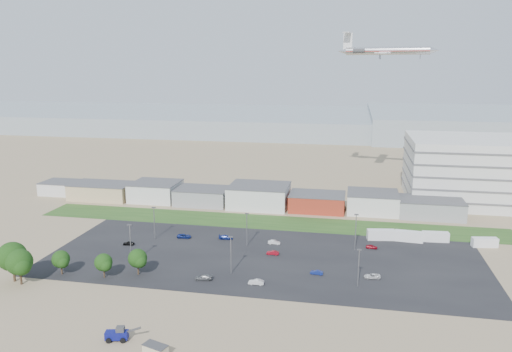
% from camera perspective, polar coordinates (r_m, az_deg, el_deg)
% --- Properties ---
extents(ground, '(700.00, 700.00, 0.00)m').
position_cam_1_polar(ground, '(123.62, -3.17, -12.47)').
color(ground, '#91825C').
rests_on(ground, ground).
extents(parking_lot, '(120.00, 50.00, 0.01)m').
position_cam_1_polar(parking_lot, '(140.59, 0.87, -9.29)').
color(parking_lot, black).
rests_on(parking_lot, ground).
extents(grass_strip, '(160.00, 16.00, 0.02)m').
position_cam_1_polar(grass_strip, '(171.09, 1.14, -5.27)').
color(grass_strip, '#23491B').
rests_on(grass_strip, ground).
extents(hills_backdrop, '(700.00, 200.00, 9.00)m').
position_cam_1_polar(hills_backdrop, '(426.36, 12.74, 5.72)').
color(hills_backdrop, gray).
rests_on(hills_backdrop, ground).
extents(building_row, '(170.00, 20.00, 8.00)m').
position_cam_1_polar(building_row, '(191.27, -2.88, -2.13)').
color(building_row, silver).
rests_on(building_row, ground).
extents(portable_shed, '(5.13, 3.73, 2.32)m').
position_cam_1_polar(portable_shed, '(98.35, -11.43, -18.97)').
color(portable_shed, beige).
rests_on(portable_shed, ground).
extents(telehandler, '(7.32, 3.80, 2.91)m').
position_cam_1_polar(telehandler, '(104.64, -15.64, -16.96)').
color(telehandler, '#0B0F5F').
rests_on(telehandler, ground).
extents(box_trailer_a, '(8.62, 3.89, 3.12)m').
position_cam_1_polar(box_trailer_a, '(158.54, 14.10, -6.52)').
color(box_trailer_a, silver).
rests_on(box_trailer_a, ground).
extents(box_trailer_b, '(8.51, 3.42, 3.11)m').
position_cam_1_polar(box_trailer_b, '(159.38, 17.07, -6.60)').
color(box_trailer_b, silver).
rests_on(box_trailer_b, ground).
extents(box_trailer_c, '(7.90, 2.96, 2.91)m').
position_cam_1_polar(box_trailer_c, '(161.86, 19.82, -6.54)').
color(box_trailer_c, silver).
rests_on(box_trailer_c, ground).
extents(box_trailer_d, '(7.60, 3.50, 2.74)m').
position_cam_1_polar(box_trailer_d, '(162.63, 24.67, -6.90)').
color(box_trailer_d, silver).
rests_on(box_trailer_d, ground).
extents(tree_far_left, '(7.65, 7.65, 11.47)m').
position_cam_1_polar(tree_far_left, '(137.44, -26.07, -8.57)').
color(tree_far_left, black).
rests_on(tree_far_left, ground).
extents(tree_left, '(6.82, 6.82, 10.23)m').
position_cam_1_polar(tree_left, '(135.17, -25.42, -9.13)').
color(tree_left, black).
rests_on(tree_left, ground).
extents(tree_mid, '(4.80, 4.80, 7.21)m').
position_cam_1_polar(tree_mid, '(137.84, -21.40, -9.03)').
color(tree_mid, black).
rests_on(tree_mid, ground).
extents(tree_right, '(4.75, 4.75, 7.13)m').
position_cam_1_polar(tree_right, '(132.38, -17.03, -9.61)').
color(tree_right, black).
rests_on(tree_right, ground).
extents(tree_near, '(5.15, 5.15, 7.72)m').
position_cam_1_polar(tree_near, '(131.84, -13.37, -9.35)').
color(tree_near, black).
rests_on(tree_near, ground).
extents(lightpole_front_l, '(1.29, 0.54, 10.97)m').
position_cam_1_polar(lightpole_front_l, '(138.81, -14.14, -7.55)').
color(lightpole_front_l, slate).
rests_on(lightpole_front_l, ground).
extents(lightpole_front_m, '(1.18, 0.49, 10.00)m').
position_cam_1_polar(lightpole_front_m, '(128.66, -2.88, -9.02)').
color(lightpole_front_m, slate).
rests_on(lightpole_front_m, ground).
extents(lightpole_front_r, '(1.11, 0.46, 9.45)m').
position_cam_1_polar(lightpole_front_r, '(124.05, 11.64, -10.25)').
color(lightpole_front_r, slate).
rests_on(lightpole_front_r, ground).
extents(lightpole_back_l, '(1.18, 0.49, 10.07)m').
position_cam_1_polar(lightpole_back_l, '(156.63, -11.54, -5.29)').
color(lightpole_back_l, slate).
rests_on(lightpole_back_l, ground).
extents(lightpole_back_m, '(1.17, 0.49, 9.92)m').
position_cam_1_polar(lightpole_back_m, '(147.89, -1.05, -6.13)').
color(lightpole_back_m, slate).
rests_on(lightpole_back_m, ground).
extents(lightpole_back_r, '(1.27, 0.53, 10.77)m').
position_cam_1_polar(lightpole_back_r, '(147.00, 11.32, -6.32)').
color(lightpole_back_r, slate).
rests_on(lightpole_back_r, ground).
extents(airliner, '(45.46, 34.59, 12.24)m').
position_cam_1_polar(airliner, '(219.84, 14.77, 13.68)').
color(airliner, silver).
extents(parked_car_0, '(4.27, 2.37, 1.13)m').
position_cam_1_polar(parked_car_0, '(130.80, 13.13, -11.08)').
color(parked_car_0, silver).
rests_on(parked_car_0, ground).
extents(parked_car_1, '(3.41, 1.51, 1.09)m').
position_cam_1_polar(parked_car_1, '(130.62, 6.95, -10.87)').
color(parked_car_1, navy).
rests_on(parked_car_1, ground).
extents(parked_car_3, '(4.51, 2.21, 1.26)m').
position_cam_1_polar(parked_car_3, '(127.33, -6.00, -11.44)').
color(parked_car_3, '#595B5E').
rests_on(parked_car_3, ground).
extents(parked_car_5, '(3.46, 1.64, 1.14)m').
position_cam_1_polar(parked_car_5, '(154.34, -14.35, -7.45)').
color(parked_car_5, black).
rests_on(parked_car_5, ground).
extents(parked_car_6, '(4.48, 2.11, 1.26)m').
position_cam_1_polar(parked_car_6, '(154.73, -3.47, -6.99)').
color(parked_car_6, navy).
rests_on(parked_car_6, ground).
extents(parked_car_7, '(3.54, 1.30, 1.16)m').
position_cam_1_polar(parked_car_7, '(142.39, 1.92, -8.76)').
color(parked_car_7, maroon).
rests_on(parked_car_7, ground).
extents(parked_car_8, '(3.46, 1.63, 1.14)m').
position_cam_1_polar(parked_car_8, '(150.66, 13.08, -7.88)').
color(parked_car_8, maroon).
rests_on(parked_car_8, ground).
extents(parked_car_9, '(4.52, 2.31, 1.22)m').
position_cam_1_polar(parked_car_9, '(157.08, -8.22, -6.81)').
color(parked_car_9, navy).
rests_on(parked_car_9, ground).
extents(parked_car_11, '(3.67, 1.37, 1.20)m').
position_cam_1_polar(parked_car_11, '(150.39, 2.09, -7.57)').
color(parked_car_11, silver).
rests_on(parked_car_11, ground).
extents(parked_car_13, '(3.86, 1.44, 1.26)m').
position_cam_1_polar(parked_car_13, '(124.16, 0.01, -12.02)').
color(parked_car_13, silver).
rests_on(parked_car_13, ground).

